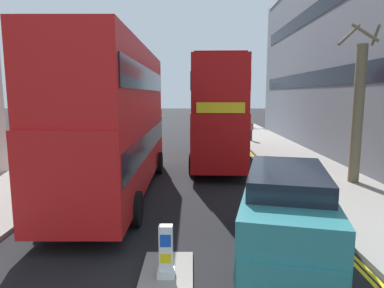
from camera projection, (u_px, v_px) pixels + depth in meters
sidewalk_right at (298, 161)px, 19.12m from camera, size 4.00×80.00×0.14m
sidewalk_left at (69, 161)px, 19.15m from camera, size 4.00×80.00×0.14m
kerb_line_outer at (269, 170)px, 17.15m from camera, size 0.10×56.00×0.01m
kerb_line_inner at (265, 170)px, 17.15m from camera, size 0.10×56.00×0.01m
traffic_island at (167, 279)px, 6.98m from camera, size 1.10×2.20×0.10m
keep_left_bollard at (167, 253)px, 6.90m from camera, size 0.36×0.28×1.11m
double_decker_bus_away at (117, 116)px, 12.81m from camera, size 2.83×10.82×5.64m
double_decker_bus_oncoming at (217, 109)px, 19.16m from camera, size 3.13×10.90×5.64m
taxi_minivan at (287, 215)px, 7.76m from camera, size 2.93×5.12×2.12m
pedestrian_far at (252, 130)px, 27.11m from camera, size 0.34×0.22×1.62m
street_tree_near at (359, 111)px, 13.95m from camera, size 1.53×1.63×6.65m
street_tree_mid at (242, 105)px, 41.03m from camera, size 1.68×1.69×5.39m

